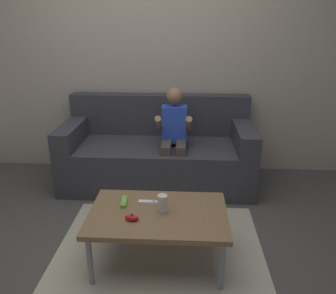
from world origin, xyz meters
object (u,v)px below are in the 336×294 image
Objects in this scene: coffee_table at (158,217)px; soda_can at (162,204)px; game_remote_white_near_edge at (149,203)px; game_remote_lime_far_corner at (124,202)px; couch at (158,154)px; person_seated_on_couch at (174,135)px; nunchuk_red at (132,218)px.

soda_can reaches higher than coffee_table.
game_remote_white_near_edge is 0.17m from game_remote_lime_far_corner.
couch reaches higher than coffee_table.
soda_can is at bearing -83.79° from couch.
person_seated_on_couch is at bearing 82.00° from game_remote_white_near_edge.
person_seated_on_couch is at bearing 72.36° from game_remote_lime_far_corner.
nunchuk_red is (-0.16, -0.11, 0.06)m from coffee_table.
couch is at bearing 133.28° from person_seated_on_couch.
coffee_table is at bearing -54.27° from game_remote_white_near_edge.
couch is at bearing 83.09° from game_remote_lime_far_corner.
game_remote_lime_far_corner is at bearing 112.51° from nunchuk_red.
couch is 1.86× the size of person_seated_on_couch.
person_seated_on_couch is (0.17, -0.18, 0.27)m from couch.
couch is 1.36m from nunchuk_red.
game_remote_lime_far_corner is at bearing 160.85° from soda_can.
nunchuk_red is (-0.22, -1.18, -0.16)m from person_seated_on_couch.
person_seated_on_couch reaches higher than couch.
couch is 0.36m from person_seated_on_couch.
couch is 2.04× the size of coffee_table.
nunchuk_red is 0.66× the size of game_remote_lime_far_corner.
nunchuk_red is at bearing -92.17° from couch.
game_remote_white_near_edge is 0.15m from soda_can.
soda_can is (0.10, -0.09, 0.05)m from game_remote_white_near_edge.
game_remote_lime_far_corner is at bearing 179.19° from game_remote_white_near_edge.
coffee_table is 7.49× the size of soda_can.
game_remote_lime_far_corner is 1.17× the size of soda_can.
person_seated_on_couch is 0.99m from game_remote_white_near_edge.
coffee_table is (0.11, -1.25, 0.05)m from couch.
game_remote_white_near_edge is 1.15× the size of soda_can.
couch is 13.06× the size of game_remote_lime_far_corner.
game_remote_white_near_edge is at bearing -98.00° from person_seated_on_couch.
game_remote_lime_far_corner is (-0.24, 0.10, 0.05)m from coffee_table.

